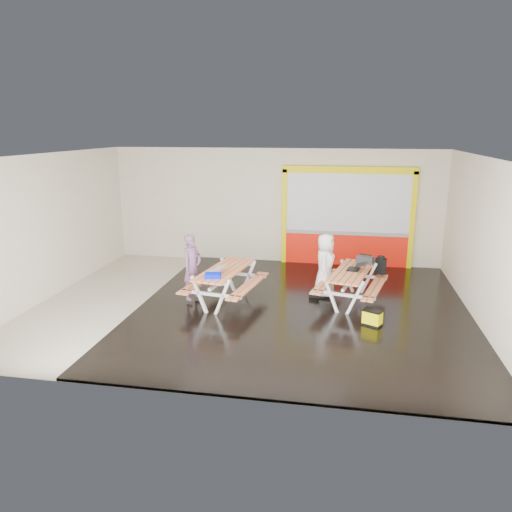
% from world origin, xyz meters
% --- Properties ---
extents(room, '(10.02, 8.02, 3.52)m').
position_xyz_m(room, '(0.00, 0.00, 1.75)').
color(room, '#BBB29E').
rests_on(room, ground).
extents(deck, '(7.50, 7.98, 0.05)m').
position_xyz_m(deck, '(1.25, 0.00, 0.03)').
color(deck, black).
rests_on(deck, room).
extents(kiosk, '(3.88, 0.16, 3.00)m').
position_xyz_m(kiosk, '(2.20, 3.93, 1.44)').
color(kiosk, red).
rests_on(kiosk, room).
extents(picnic_table_left, '(1.80, 2.37, 0.87)m').
position_xyz_m(picnic_table_left, '(-0.60, 0.11, 0.66)').
color(picnic_table_left, '#DE7F4F').
rests_on(picnic_table_left, deck).
extents(picnic_table_right, '(1.85, 2.35, 0.84)m').
position_xyz_m(picnic_table_right, '(2.34, 0.61, 0.64)').
color(picnic_table_right, '#DE7F4F').
rests_on(picnic_table_right, deck).
extents(person_left, '(0.57, 0.67, 1.57)m').
position_xyz_m(person_left, '(-1.37, 0.01, 0.90)').
color(person_left, '#694565').
rests_on(person_left, deck).
extents(person_right, '(0.55, 0.78, 1.51)m').
position_xyz_m(person_right, '(1.71, 0.91, 0.87)').
color(person_right, white).
rests_on(person_right, deck).
extents(laptop_left, '(0.43, 0.39, 0.18)m').
position_xyz_m(laptop_left, '(-0.72, -0.21, 0.92)').
color(laptop_left, silver).
rests_on(laptop_left, picnic_table_left).
extents(laptop_right, '(0.50, 0.47, 0.18)m').
position_xyz_m(laptop_right, '(2.45, 0.69, 0.89)').
color(laptop_right, black).
rests_on(laptop_right, picnic_table_right).
extents(blue_pouch, '(0.38, 0.30, 0.10)m').
position_xyz_m(blue_pouch, '(-0.70, -0.60, 0.91)').
color(blue_pouch, '#0012F2').
rests_on(blue_pouch, picnic_table_left).
extents(toolbox, '(0.45, 0.34, 0.23)m').
position_xyz_m(toolbox, '(2.68, 1.32, 0.92)').
color(toolbox, black).
rests_on(toolbox, picnic_table_right).
extents(backpack, '(0.29, 0.22, 0.45)m').
position_xyz_m(backpack, '(3.07, 1.47, 0.77)').
color(backpack, black).
rests_on(backpack, picnic_table_right).
extents(dark_case, '(0.41, 0.31, 0.15)m').
position_xyz_m(dark_case, '(1.55, 0.89, 0.13)').
color(dark_case, black).
rests_on(dark_case, deck).
extents(fluke_bag, '(0.47, 0.41, 0.34)m').
position_xyz_m(fluke_bag, '(2.79, -0.74, 0.21)').
color(fluke_bag, black).
rests_on(fluke_bag, deck).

